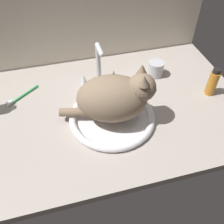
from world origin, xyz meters
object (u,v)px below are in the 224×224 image
object	(u,v)px
sink_basin	(112,117)
amber_bottle	(213,82)
toothbrush	(22,96)
faucet	(99,71)
cat	(117,97)
metal_jar	(156,69)

from	to	relation	value
sink_basin	amber_bottle	world-z (taller)	amber_bottle
sink_basin	toothbrush	xyz separation A→B (cm)	(-33.30, 22.19, -0.53)
faucet	cat	xyz separation A→B (cm)	(1.65, -21.62, 3.58)
sink_basin	metal_jar	world-z (taller)	metal_jar
sink_basin	toothbrush	distance (cm)	40.02
faucet	cat	bearing A→B (deg)	-85.64
cat	toothbrush	world-z (taller)	cat
faucet	amber_bottle	bearing A→B (deg)	-21.30
amber_bottle	toothbrush	bearing A→B (deg)	166.80
amber_bottle	toothbrush	xyz separation A→B (cm)	(-77.31, 18.14, -5.28)
amber_bottle	sink_basin	bearing A→B (deg)	-174.74
cat	toothbrush	size ratio (longest dim) A/B	2.62
cat	amber_bottle	distance (cm)	42.96
sink_basin	amber_bottle	size ratio (longest dim) A/B	2.62
toothbrush	amber_bottle	bearing A→B (deg)	-13.20
sink_basin	metal_jar	distance (cm)	34.57
faucet	toothbrush	world-z (taller)	faucet
sink_basin	faucet	world-z (taller)	faucet
faucet	amber_bottle	size ratio (longest dim) A/B	1.66
metal_jar	amber_bottle	size ratio (longest dim) A/B	0.56
cat	amber_bottle	xyz separation A→B (cm)	(42.36, 4.46, -5.58)
metal_jar	toothbrush	bearing A→B (deg)	179.85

